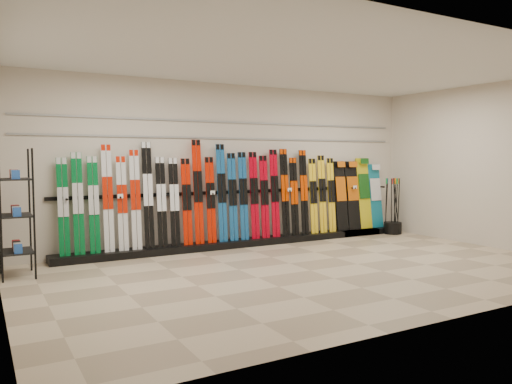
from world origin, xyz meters
TOP-DOWN VIEW (x-y plane):
  - floor at (0.00, 0.00)m, footprint 8.00×8.00m
  - back_wall at (0.00, 2.50)m, footprint 8.00×0.00m
  - right_wall at (4.00, 0.00)m, footprint 0.00×5.00m
  - ceiling at (0.00, 0.00)m, footprint 8.00×8.00m
  - ski_rack_base at (0.22, 2.28)m, footprint 8.00×0.40m
  - skis at (-0.46, 2.30)m, footprint 5.38×0.18m
  - snowboards at (2.94, 2.35)m, footprint 1.26×0.23m
  - accessory_rack at (-3.75, 1.70)m, footprint 0.40×0.60m
  - pole_bin at (3.60, 2.00)m, footprint 0.38×0.38m
  - ski_poles at (3.60, 2.00)m, footprint 0.29×0.26m
  - slatwall_rail_0 at (0.00, 2.48)m, footprint 7.60×0.02m
  - slatwall_rail_1 at (0.00, 2.48)m, footprint 7.60×0.02m

SIDE VIEW (x-z plane):
  - floor at x=0.00m, z-range 0.00..0.00m
  - ski_rack_base at x=0.22m, z-range 0.00..0.12m
  - pole_bin at x=3.60m, z-range 0.00..0.25m
  - ski_poles at x=3.60m, z-range 0.02..1.20m
  - snowboards at x=2.94m, z-range 0.09..1.60m
  - accessory_rack at x=-3.75m, z-range 0.00..1.77m
  - skis at x=-0.46m, z-range 0.01..1.85m
  - back_wall at x=0.00m, z-range -2.50..5.50m
  - right_wall at x=4.00m, z-range -1.00..4.00m
  - slatwall_rail_0 at x=0.00m, z-range 1.98..2.02m
  - slatwall_rail_1 at x=0.00m, z-range 2.28..2.31m
  - ceiling at x=0.00m, z-range 3.00..3.00m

